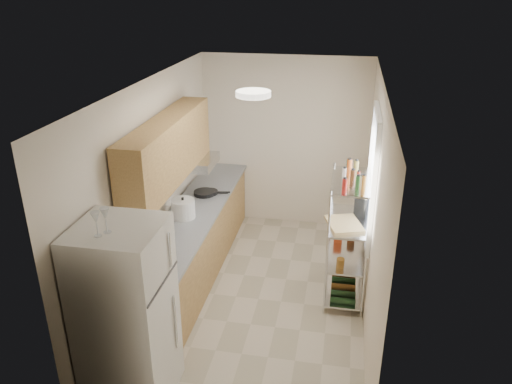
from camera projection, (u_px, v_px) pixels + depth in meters
room at (259, 202)px, 5.54m from camera, size 2.52×4.42×2.62m
counter_run at (195, 242)px, 6.43m from camera, size 0.63×3.51×0.90m
upper_cabinets at (168, 150)px, 5.61m from camera, size 0.33×2.20×0.72m
range_hood at (195, 162)px, 6.49m from camera, size 0.50×0.60×0.12m
window at (372, 177)px, 5.55m from camera, size 0.06×1.00×1.46m
bakers_rack at (349, 213)px, 5.72m from camera, size 0.45×0.90×1.73m
ceiling_dome at (253, 94)px, 4.77m from camera, size 0.34×0.34×0.05m
refrigerator at (127, 316)px, 4.36m from camera, size 0.72×0.72×1.75m
wine_glass_a at (96, 224)px, 3.83m from camera, size 0.07×0.07×0.21m
wine_glass_b at (106, 220)px, 3.88m from camera, size 0.08×0.08×0.21m
rice_cooker at (183, 209)px, 6.04m from camera, size 0.29×0.29×0.23m
frying_pan_large at (204, 193)px, 6.71m from camera, size 0.34×0.34×0.05m
frying_pan_small at (210, 192)px, 6.74m from camera, size 0.25×0.25×0.04m
cutting_board at (344, 224)px, 5.64m from camera, size 0.48×0.54×0.03m
espresso_machine at (362, 204)px, 5.88m from camera, size 0.18×0.24×0.25m
storage_bag at (338, 235)px, 6.22m from camera, size 0.10×0.14×0.16m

